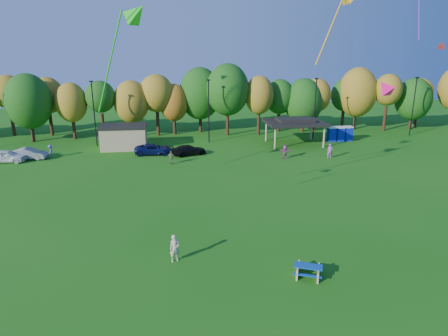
{
  "coord_description": "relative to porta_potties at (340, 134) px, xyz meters",
  "views": [
    {
      "loc": [
        -4.12,
        -17.17,
        13.58
      ],
      "look_at": [
        -0.73,
        6.0,
        6.41
      ],
      "focal_mm": 32.0,
      "sensor_mm": 36.0,
      "label": 1
    }
  ],
  "objects": [
    {
      "name": "ground",
      "position": [
        -21.39,
        -37.98,
        -1.1
      ],
      "size": [
        160.0,
        160.0,
        0.0
      ],
      "primitive_type": "plane",
      "color": "#19600F",
      "rests_on": "ground"
    },
    {
      "name": "tree_line",
      "position": [
        -22.42,
        7.54,
        4.82
      ],
      "size": [
        93.57,
        10.55,
        11.15
      ],
      "color": "black",
      "rests_on": "ground"
    },
    {
      "name": "lamp_posts",
      "position": [
        -19.39,
        2.02,
        3.8
      ],
      "size": [
        64.5,
        0.25,
        9.09
      ],
      "color": "black",
      "rests_on": "ground"
    },
    {
      "name": "utility_building",
      "position": [
        -31.39,
        0.02,
        0.54
      ],
      "size": [
        6.3,
        4.3,
        3.25
      ],
      "color": "tan",
      "rests_on": "ground"
    },
    {
      "name": "pavilion",
      "position": [
        -7.39,
        -0.98,
        2.13
      ],
      "size": [
        8.2,
        6.2,
        3.77
      ],
      "color": "tan",
      "rests_on": "ground"
    },
    {
      "name": "porta_potties",
      "position": [
        0.0,
        0.0,
        0.0
      ],
      "size": [
        3.75,
        1.22,
        2.18
      ],
      "color": "#0D22B4",
      "rests_on": "ground"
    },
    {
      "name": "picnic_table",
      "position": [
        -17.29,
        -34.58,
        -0.67
      ],
      "size": [
        2.13,
        1.97,
        0.74
      ],
      "rotation": [
        0.0,
        0.0,
        -0.41
      ],
      "color": "tan",
      "rests_on": "ground"
    },
    {
      "name": "kite_flyer",
      "position": [
        -25.32,
        -31.55,
        -0.17
      ],
      "size": [
        0.77,
        0.61,
        1.86
      ],
      "primitive_type": "imported",
      "rotation": [
        0.0,
        0.0,
        0.26
      ],
      "color": "beige",
      "rests_on": "ground"
    },
    {
      "name": "car_a",
      "position": [
        -44.92,
        -4.99,
        -0.33
      ],
      "size": [
        4.67,
        2.32,
        1.53
      ],
      "primitive_type": "imported",
      "rotation": [
        0.0,
        0.0,
        1.45
      ],
      "color": "white",
      "rests_on": "ground"
    },
    {
      "name": "car_b",
      "position": [
        -42.69,
        -4.0,
        -0.38
      ],
      "size": [
        4.48,
        1.95,
        1.43
      ],
      "primitive_type": "imported",
      "rotation": [
        0.0,
        0.0,
        1.47
      ],
      "color": "gray",
      "rests_on": "ground"
    },
    {
      "name": "car_c",
      "position": [
        -27.3,
        -3.79,
        -0.41
      ],
      "size": [
        5.06,
        2.56,
        1.37
      ],
      "primitive_type": "imported",
      "rotation": [
        0.0,
        0.0,
        1.51
      ],
      "color": "#0C154D",
      "rests_on": "ground"
    },
    {
      "name": "car_d",
      "position": [
        -22.78,
        -4.86,
        -0.44
      ],
      "size": [
        4.88,
        3.1,
        1.32
      ],
      "primitive_type": "imported",
      "rotation": [
        0.0,
        0.0,
        1.87
      ],
      "color": "black",
      "rests_on": "ground"
    },
    {
      "name": "far_person_0",
      "position": [
        -5.23,
        -8.87,
        -0.19
      ],
      "size": [
        0.72,
        0.53,
        1.82
      ],
      "primitive_type": "imported",
      "rotation": [
        0.0,
        0.0,
        6.13
      ],
      "color": "#BA5BC2",
      "rests_on": "ground"
    },
    {
      "name": "far_person_1",
      "position": [
        -25.13,
        -8.69,
        -0.28
      ],
      "size": [
        1.04,
        0.73,
        1.64
      ],
      "primitive_type": "imported",
      "rotation": [
        0.0,
        0.0,
        2.76
      ],
      "color": "#7B8C55",
      "rests_on": "ground"
    },
    {
      "name": "far_person_3",
      "position": [
        -10.94,
        -8.26,
        -0.21
      ],
      "size": [
        1.66,
        0.59,
        1.77
      ],
      "primitive_type": "imported",
      "rotation": [
        0.0,
        0.0,
        0.04
      ],
      "color": "#A7457F",
      "rests_on": "ground"
    },
    {
      "name": "far_person_4",
      "position": [
        -40.21,
        -3.57,
        -0.27
      ],
      "size": [
        0.68,
        1.1,
        1.65
      ],
      "primitive_type": "imported",
      "rotation": [
        0.0,
        0.0,
        4.77
      ],
      "color": "#564DAA",
      "rests_on": "ground"
    },
    {
      "name": "kite_4",
      "position": [
        -27.22,
        -26.25,
        14.5
      ],
      "size": [
        4.28,
        2.76,
        7.51
      ],
      "color": "#1DC51A"
    },
    {
      "name": "kite_5",
      "position": [
        5.88,
        -11.83,
        12.63
      ],
      "size": [
        1.54,
        1.42,
        1.24
      ],
      "color": "red"
    },
    {
      "name": "kite_7",
      "position": [
        -12.09,
        -31.94,
        10.06
      ],
      "size": [
        1.51,
        1.65,
        1.35
      ],
      "color": "#E30C62"
    }
  ]
}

